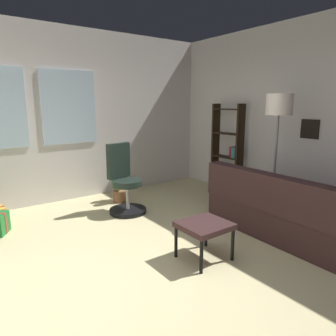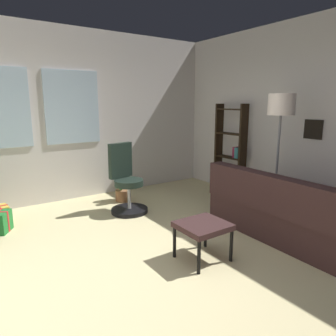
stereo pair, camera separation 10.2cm
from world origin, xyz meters
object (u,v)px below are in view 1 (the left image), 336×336
object	(u,v)px
floor_lamp	(279,114)
footstool	(204,227)
bookshelf	(227,155)
couch	(293,212)
office_chair	(125,186)
potted_plant	(119,187)

from	to	relation	value
floor_lamp	footstool	bearing A→B (deg)	-169.97
bookshelf	footstool	bearing A→B (deg)	-141.43
couch	office_chair	distance (m)	2.39
couch	footstool	size ratio (longest dim) A/B	3.80
couch	footstool	world-z (taller)	couch
couch	potted_plant	xyz separation A→B (m)	(-1.17, 2.51, -0.04)
footstool	floor_lamp	distance (m)	1.96
office_chair	potted_plant	size ratio (longest dim) A/B	1.67
office_chair	potted_plant	bearing A→B (deg)	72.58
office_chair	potted_plant	world-z (taller)	office_chair
couch	bookshelf	distance (m)	1.97
floor_lamp	potted_plant	world-z (taller)	floor_lamp
floor_lamp	potted_plant	size ratio (longest dim) A/B	2.80
couch	bookshelf	bearing A→B (deg)	69.36
potted_plant	couch	bearing A→B (deg)	-65.05
footstool	bookshelf	world-z (taller)	bookshelf
footstool	couch	bearing A→B (deg)	-7.72
office_chair	bookshelf	bearing A→B (deg)	-5.27
couch	office_chair	xyz separation A→B (m)	(-1.33, 1.98, 0.13)
footstool	office_chair	xyz separation A→B (m)	(0.01, 1.80, 0.06)
footstool	office_chair	bearing A→B (deg)	89.57
couch	potted_plant	bearing A→B (deg)	114.95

